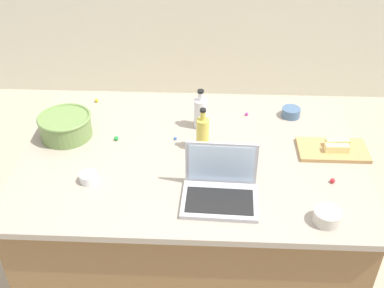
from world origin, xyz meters
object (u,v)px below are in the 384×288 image
Objects in this scene: bottle_oil at (203,133)px; butter_stick_left at (337,148)px; cutting_board at (333,150)px; ramekin_medium at (89,178)px; laptop at (220,188)px; ramekin_wide at (327,216)px; bottle_vinegar at (200,112)px; ramekin_small at (291,112)px; mixing_bowl_large at (65,125)px; butter_stick_right at (337,143)px.

butter_stick_left is at bearing -1.91° from bottle_oil.
ramekin_medium reaches higher than cutting_board.
laptop is 0.44m from ramekin_wide.
bottle_oil reaches higher than bottle_vinegar.
ramekin_small is at bearing 14.11° from bottle_vinegar.
ramekin_medium is at bearing -151.36° from bottle_oil.
bottle_oil is at bearing 178.09° from butter_stick_left.
bottle_vinegar reaches higher than mixing_bowl_large.
ramekin_wide is (0.04, -0.78, 0.00)m from ramekin_small.
mixing_bowl_large is at bearing 150.95° from laptop.
cutting_board is at bearing 115.28° from butter_stick_left.
laptop is 0.86m from mixing_bowl_large.
butter_stick_left is 1.15× the size of ramekin_small.
ramekin_wide is (1.17, -0.55, -0.03)m from mixing_bowl_large.
butter_stick_right is at bearing 2.18° from bottle_oil.
laptop is 0.54m from bottle_vinegar.
butter_stick_right is at bearing 74.19° from ramekin_wide.
mixing_bowl_large is at bearing -170.29° from bottle_vinegar.
bottle_oil is at bearing -145.85° from ramekin_small.
ramekin_wide is at bearing -105.81° from butter_stick_right.
cutting_board is at bearing -16.72° from bottle_vinegar.
ramekin_wide is at bearing -105.92° from butter_stick_left.
cutting_board is at bearing -134.93° from butter_stick_right.
bottle_oil is 0.56m from ramekin_medium.
butter_stick_right is 0.51m from ramekin_wide.
ramekin_small reaches higher than ramekin_medium.
laptop is at bearing -146.73° from butter_stick_right.
ramekin_small is at bearing 92.99° from ramekin_wide.
bottle_vinegar is (0.66, 0.11, 0.02)m from mixing_bowl_large.
bottle_vinegar is at bearing 100.39° from laptop.
cutting_board is (1.29, -0.08, -0.05)m from mixing_bowl_large.
cutting_board is at bearing 13.64° from ramekin_medium.
ramekin_wide is (0.42, -0.13, -0.02)m from laptop.
bottle_oil is 0.67× the size of cutting_board.
laptop is 1.46× the size of bottle_oil.
ramekin_wide reaches higher than cutting_board.
ramekin_small is at bearing 11.57° from mixing_bowl_large.
bottle_vinegar is at bearing 127.88° from ramekin_wide.
ramekin_small reaches higher than cutting_board.
bottle_vinegar is 1.90× the size of butter_stick_right.
bottle_oil is 1.04× the size of bottle_vinegar.
butter_stick_right is (1.31, -0.05, -0.02)m from mixing_bowl_large.
cutting_board is 0.35m from ramekin_small.
bottle_oil reaches higher than ramekin_wide.
ramekin_wide is at bearing -103.98° from cutting_board.
butter_stick_right is at bearing 14.46° from ramekin_medium.
butter_stick_left is at bearing -104.71° from butter_stick_right.
laptop is at bearing -76.52° from bottle_oil.
mixing_bowl_large is 0.80× the size of cutting_board.
ramekin_small is at bearing 116.99° from butter_stick_left.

